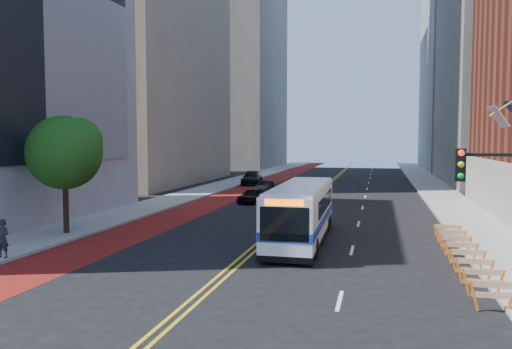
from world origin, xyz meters
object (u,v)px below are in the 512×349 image
Objects in this scene: car_b at (264,187)px; car_c at (252,178)px; street_tree at (66,150)px; transit_bus at (302,212)px; pedestrian at (3,239)px; car_a at (253,195)px; traffic_signal at (501,202)px.

car_b is 9.98m from car_c.
street_tree is 13.77m from transit_bus.
street_tree reaches higher than car_b.
car_a is at bearing 74.64° from pedestrian.
transit_bus is 24.26m from car_b.
traffic_signal is at bearing -74.65° from car_c.
traffic_signal is 1.32× the size of car_b.
car_a is (-6.60, 15.22, -0.95)m from transit_bus.
transit_bus reaches higher than car_b.
car_a is (6.68, 16.80, -4.25)m from street_tree.
car_a is 0.70× the size of car_c.
traffic_signal is 20.30m from pedestrian.
traffic_signal reaches higher than pedestrian.
traffic_signal is 47.34m from car_c.
street_tree reaches higher than traffic_signal.
traffic_signal is 37.40m from car_b.
street_tree is at bearing -103.75° from car_b.
car_b is (-0.76, 7.87, -0.02)m from car_a.
traffic_signal is at bearing -66.97° from car_b.
car_c is at bearing 111.46° from car_b.
car_a is 17.71m from car_c.
car_b is at bearing 76.51° from street_tree.
pedestrian is at bearing -99.64° from car_b.
transit_bus is at bearing 6.81° from street_tree.
traffic_signal is 2.90× the size of pedestrian.
car_b is (-7.36, 23.09, -0.98)m from transit_bus.
pedestrian is at bearing -93.37° from car_a.
car_b is at bearing 79.58° from pedestrian.
traffic_signal is 13.53m from transit_bus.
street_tree is 34.27m from car_c.
street_tree is at bearing -100.73° from car_a.
car_b is 0.70× the size of car_c.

